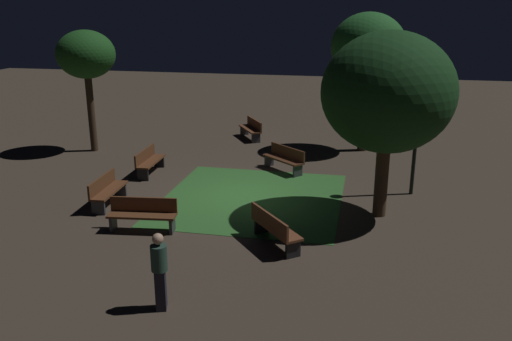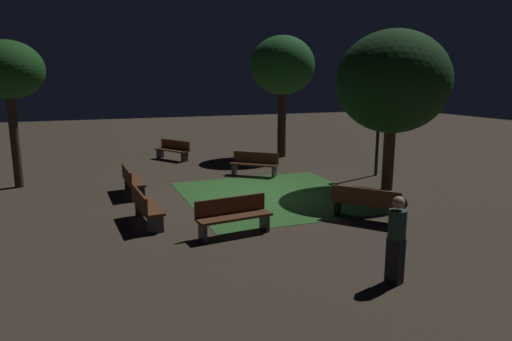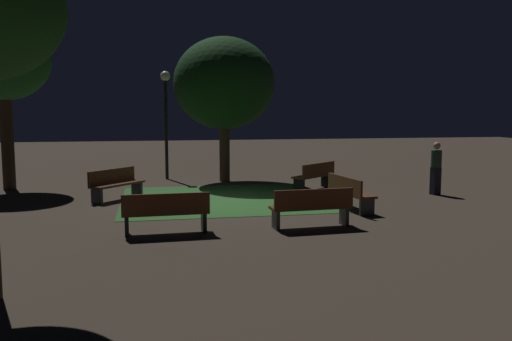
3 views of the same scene
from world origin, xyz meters
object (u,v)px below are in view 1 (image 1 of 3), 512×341
object	(u,v)px
bench_corner	(252,128)
lamp_post_near_wall	(419,108)
pedestrian	(160,270)
tree_back_right	(388,93)
bench_front_left	(107,189)
bench_back_row	(149,161)
tree_left_canopy	(86,56)
bench_path_side	(274,227)
bench_lawn_edge	(143,213)
bench_near_trees	(285,158)
tree_near_wall	(368,48)

from	to	relation	value
bench_corner	lamp_post_near_wall	xyz separation A→B (m)	(6.08, 6.54, 2.27)
pedestrian	tree_back_right	bearing A→B (deg)	144.34
bench_front_left	lamp_post_near_wall	world-z (taller)	lamp_post_near_wall
bench_back_row	tree_left_canopy	distance (m)	5.41
bench_back_row	bench_path_side	xyz separation A→B (m)	(4.91, 5.38, 0.00)
bench_back_row	tree_left_canopy	size ratio (longest dim) A/B	0.38
bench_lawn_edge	bench_path_side	world-z (taller)	same
bench_lawn_edge	tree_back_right	world-z (taller)	tree_back_right
bench_back_row	bench_near_trees	world-z (taller)	same
bench_lawn_edge	lamp_post_near_wall	xyz separation A→B (m)	(-4.44, 7.16, 2.27)
bench_front_left	pedestrian	size ratio (longest dim) A/B	1.13
bench_back_row	bench_corner	xyz separation A→B (m)	(-5.81, 2.44, 0.00)
bench_path_side	bench_corner	distance (m)	11.12
tree_back_right	bench_path_side	bearing A→B (deg)	-44.85
tree_back_right	bench_corner	bearing A→B (deg)	-145.72
bench_front_left	pedestrian	world-z (taller)	pedestrian
bench_path_side	bench_corner	world-z (taller)	same
bench_path_side	tree_back_right	size ratio (longest dim) A/B	0.33
bench_front_left	tree_near_wall	size ratio (longest dim) A/B	0.33
bench_lawn_edge	tree_left_canopy	distance (m)	9.52
bench_back_row	bench_front_left	size ratio (longest dim) A/B	1.00
bench_corner	lamp_post_near_wall	distance (m)	9.22
bench_lawn_edge	pedestrian	distance (m)	4.01
bench_corner	pedestrian	distance (m)	14.09
bench_lawn_edge	lamp_post_near_wall	bearing A→B (deg)	121.82
bench_lawn_edge	tree_back_right	bearing A→B (deg)	111.38
tree_back_right	lamp_post_near_wall	size ratio (longest dim) A/B	1.29
tree_near_wall	pedestrian	size ratio (longest dim) A/B	3.42
bench_path_side	tree_near_wall	distance (m)	10.59
lamp_post_near_wall	bench_lawn_edge	bearing A→B (deg)	-58.18
bench_path_side	tree_near_wall	world-z (taller)	tree_near_wall
bench_front_left	tree_near_wall	distance (m)	11.45
bench_near_trees	bench_path_side	bearing A→B (deg)	6.61
tree_back_right	bench_back_row	bearing A→B (deg)	-106.11
tree_near_wall	bench_front_left	bearing A→B (deg)	-42.56
bench_back_row	bench_near_trees	bearing A→B (deg)	105.72
bench_path_side	tree_back_right	world-z (taller)	tree_back_right
bench_near_trees	bench_corner	distance (m)	5.02
bench_lawn_edge	bench_corner	world-z (taller)	same
bench_path_side	bench_corner	bearing A→B (deg)	-164.67
bench_path_side	lamp_post_near_wall	xyz separation A→B (m)	(-4.64, 3.60, 2.27)
bench_corner	tree_back_right	xyz separation A→B (m)	(8.11, 5.53, 3.02)
bench_path_side	tree_left_canopy	size ratio (longest dim) A/B	0.35
tree_back_right	pedestrian	xyz separation A→B (m)	(5.91, -4.24, -2.65)
bench_near_trees	bench_path_side	world-z (taller)	same
lamp_post_near_wall	tree_near_wall	bearing A→B (deg)	-162.20
bench_back_row	bench_front_left	bearing A→B (deg)	0.00
bench_lawn_edge	tree_near_wall	xyz separation A→B (m)	(-9.54, 5.52, 3.65)
bench_lawn_edge	pedestrian	xyz separation A→B (m)	(3.51, 1.90, 0.37)
bench_front_left	pedestrian	bearing A→B (deg)	36.40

